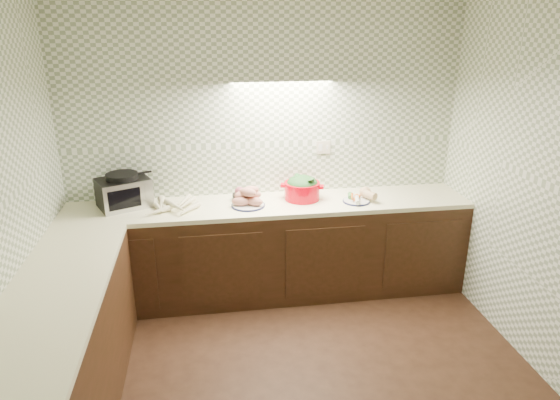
{
  "coord_description": "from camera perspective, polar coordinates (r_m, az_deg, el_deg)",
  "views": [
    {
      "loc": [
        -0.54,
        -2.63,
        2.48
      ],
      "look_at": [
        0.06,
        1.25,
        1.02
      ],
      "focal_mm": 32.0,
      "sensor_mm": 36.0,
      "label": 1
    }
  ],
  "objects": [
    {
      "name": "dutch_oven",
      "position": [
        4.52,
        2.55,
        1.4
      ],
      "size": [
        0.4,
        0.4,
        0.22
      ],
      "rotation": [
        0.0,
        0.0,
        -0.28
      ],
      "color": "#C80010",
      "rests_on": "counter"
    },
    {
      "name": "sweet_potato_plate",
      "position": [
        4.38,
        -3.67,
        0.21
      ],
      "size": [
        0.3,
        0.3,
        0.18
      ],
      "rotation": [
        0.0,
        0.0,
        -0.05
      ],
      "color": "#0F123A",
      "rests_on": "counter"
    },
    {
      "name": "counter",
      "position": [
        3.88,
        -9.76,
        -11.42
      ],
      "size": [
        3.6,
        3.6,
        0.9
      ],
      "color": "black",
      "rests_on": "ground"
    },
    {
      "name": "veg_plate",
      "position": [
        4.56,
        9.17,
        0.45
      ],
      "size": [
        0.31,
        0.32,
        0.12
      ],
      "rotation": [
        0.0,
        0.0,
        0.39
      ],
      "color": "#0F123A",
      "rests_on": "counter"
    },
    {
      "name": "room",
      "position": [
        2.81,
        2.7,
        2.79
      ],
      "size": [
        3.6,
        3.6,
        2.6
      ],
      "color": "black",
      "rests_on": "ground"
    },
    {
      "name": "onion_bowl",
      "position": [
        4.52,
        -4.46,
        0.56
      ],
      "size": [
        0.16,
        0.16,
        0.13
      ],
      "color": "black",
      "rests_on": "counter"
    },
    {
      "name": "parsnip_pile",
      "position": [
        4.4,
        -12.36,
        -0.64
      ],
      "size": [
        0.38,
        0.44,
        0.08
      ],
      "color": "#EDE8BD",
      "rests_on": "counter"
    },
    {
      "name": "toaster_oven",
      "position": [
        4.54,
        -17.43,
        0.96
      ],
      "size": [
        0.52,
        0.47,
        0.3
      ],
      "rotation": [
        0.0,
        0.0,
        0.42
      ],
      "color": "black",
      "rests_on": "counter"
    }
  ]
}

